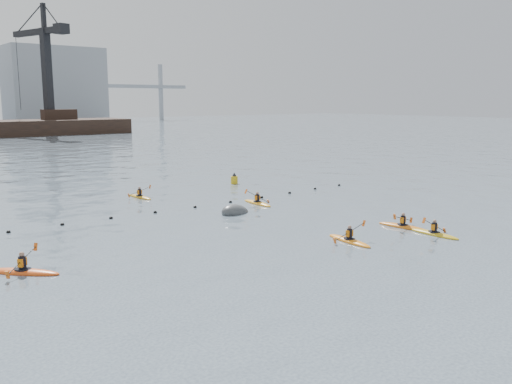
# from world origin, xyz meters

# --- Properties ---
(ground) EXTENTS (400.00, 400.00, 0.00)m
(ground) POSITION_xyz_m (0.00, 0.00, 0.00)
(ground) COLOR #3C4857
(ground) RESTS_ON ground
(float_line) EXTENTS (33.24, 0.73, 0.24)m
(float_line) POSITION_xyz_m (-0.50, 22.53, 0.03)
(float_line) COLOR black
(float_line) RESTS_ON ground
(kayaker_0) EXTENTS (2.16, 3.18, 1.16)m
(kayaker_0) POSITION_xyz_m (2.43, 9.51, 0.10)
(kayaker_0) COLOR orange
(kayaker_0) RESTS_ON ground
(kayaker_1) EXTENTS (2.15, 3.09, 1.22)m
(kayaker_1) POSITION_xyz_m (7.20, 7.58, 0.09)
(kayaker_1) COLOR #BE9716
(kayaker_1) RESTS_ON ground
(kayaker_2) EXTENTS (2.77, 2.96, 1.19)m
(kayaker_2) POSITION_xyz_m (-12.47, 14.75, 0.10)
(kayaker_2) COLOR #D64A14
(kayaker_2) RESTS_ON ground
(kayaker_3) EXTENTS (2.18, 3.12, 1.28)m
(kayaker_3) POSITION_xyz_m (5.24, 20.69, 0.09)
(kayaker_3) COLOR orange
(kayaker_3) RESTS_ON ground
(kayaker_4) EXTENTS (2.12, 3.17, 1.08)m
(kayaker_4) POSITION_xyz_m (7.31, 9.73, 0.10)
(kayaker_4) COLOR orange
(kayaker_4) RESTS_ON ground
(kayaker_5) EXTENTS (2.01, 2.99, 1.00)m
(kayaker_5) POSITION_xyz_m (-0.19, 28.23, 0.09)
(kayaker_5) COLOR #C08816
(kayaker_5) RESTS_ON ground
(mooring_buoy) EXTENTS (2.75, 1.91, 1.61)m
(mooring_buoy) POSITION_xyz_m (2.13, 19.14, 0.00)
(mooring_buoy) COLOR #424447
(mooring_buoy) RESTS_ON ground
(nav_buoy) EXTENTS (0.62, 0.62, 1.13)m
(nav_buoy) POSITION_xyz_m (9.56, 29.32, 0.34)
(nav_buoy) COLOR gold
(nav_buoy) RESTS_ON ground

